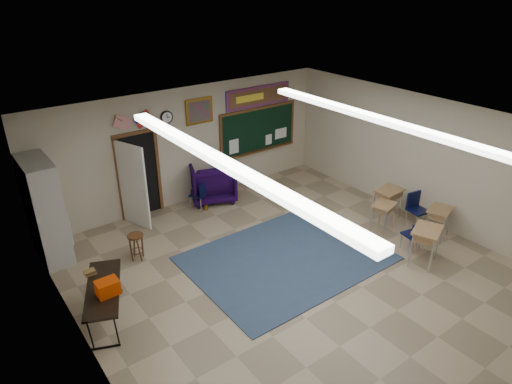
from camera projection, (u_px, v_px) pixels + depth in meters
floor at (305, 280)px, 9.00m from camera, size 9.00×9.00×0.00m
back_wall at (189, 146)px, 11.59m from camera, size 8.00×0.04×3.00m
left_wall at (91, 298)px, 6.20m from camera, size 0.04×9.00×3.00m
right_wall at (437, 164)px, 10.49m from camera, size 0.04×9.00×3.00m
ceiling at (313, 136)px, 7.69m from camera, size 8.00×9.00×0.04m
area_rug at (287, 258)px, 9.68m from camera, size 4.00×3.00×0.02m
fluorescent_strips at (313, 139)px, 7.72m from camera, size 3.86×6.00×0.10m
doorway at (137, 178)px, 10.87m from camera, size 1.10×0.89×2.16m
chalkboard at (258, 131)px, 12.76m from camera, size 2.55×0.14×1.30m
bulletin_board at (258, 96)px, 12.34m from camera, size 2.10×0.05×0.55m
framed_art_print at (199, 111)px, 11.39m from camera, size 0.75×0.05×0.65m
wall_clock at (167, 117)px, 10.90m from camera, size 0.32×0.05×0.32m
wall_flags at (133, 118)px, 10.37m from camera, size 1.16×0.06×0.70m
storage_cabinet at (45, 210)px, 9.31m from camera, size 0.59×1.25×2.20m
wingback_armchair at (212, 181)px, 12.00m from camera, size 1.46×1.48×1.05m
student_chair_reading at (198, 195)px, 11.55m from camera, size 0.53×0.53×0.76m
student_chair_desk_a at (411, 235)px, 9.84m from camera, size 0.43×0.43×0.72m
student_chair_desk_b at (418, 211)px, 10.66m from camera, size 0.50×0.50×0.87m
student_desk_front_left at (383, 216)px, 10.58m from camera, size 0.67×0.56×0.69m
student_desk_front_right at (388, 202)px, 11.08m from camera, size 0.69×0.54×0.78m
student_desk_back_left at (425, 244)px, 9.33m from camera, size 0.82×0.73×0.82m
student_desk_back_right at (438, 221)px, 10.29m from camera, size 0.71×0.61×0.73m
folding_table at (106, 302)px, 7.85m from camera, size 1.14×1.72×0.93m
wooden_stool at (137, 247)px, 9.54m from camera, size 0.33×0.33×0.59m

